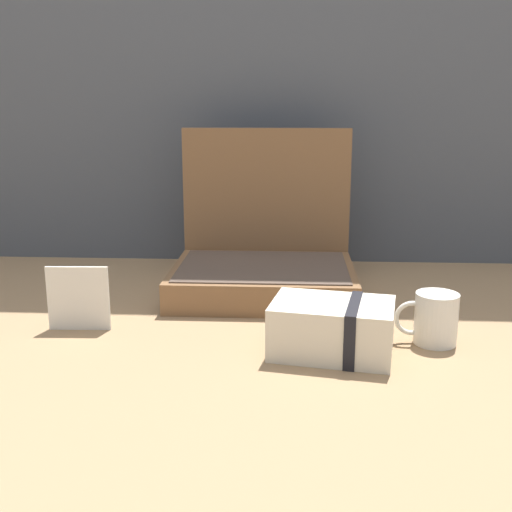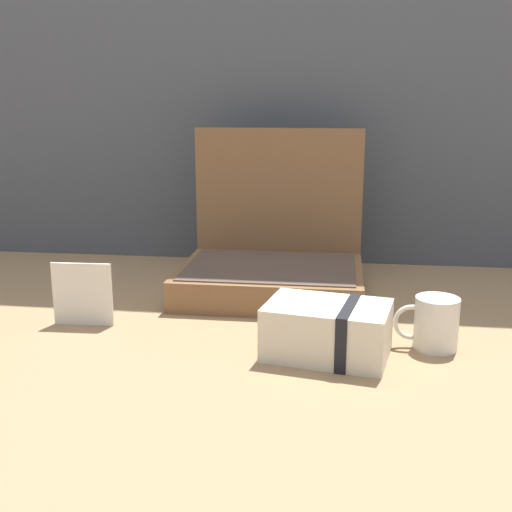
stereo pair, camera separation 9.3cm
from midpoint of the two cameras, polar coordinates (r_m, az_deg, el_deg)
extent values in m
plane|color=#8C6D4C|center=(1.30, -2.18, -6.34)|extent=(6.00, 6.00, 0.00)
cube|color=#474C54|center=(1.82, -0.57, 21.74)|extent=(3.20, 0.06, 1.40)
cube|color=brown|center=(1.49, -1.15, -2.32)|extent=(0.43, 0.33, 0.07)
cube|color=#4C3D33|center=(1.48, -1.16, -0.96)|extent=(0.39, 0.30, 0.00)
cube|color=brown|center=(1.63, -0.71, 4.74)|extent=(0.43, 0.02, 0.38)
cube|color=beige|center=(1.15, 4.61, -6.55)|extent=(0.24, 0.18, 0.10)
cube|color=black|center=(1.15, 6.50, -6.69)|extent=(0.05, 0.15, 0.10)
cylinder|color=silver|center=(1.23, 13.93, -5.55)|extent=(0.08, 0.08, 0.10)
torus|color=silver|center=(1.22, 11.84, -5.55)|extent=(0.07, 0.01, 0.07)
cube|color=silver|center=(1.32, -17.76, -3.71)|extent=(0.12, 0.01, 0.13)
camera|label=1|loc=(0.05, -92.15, -0.53)|focal=44.16mm
camera|label=2|loc=(0.05, 87.85, 0.53)|focal=44.16mm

